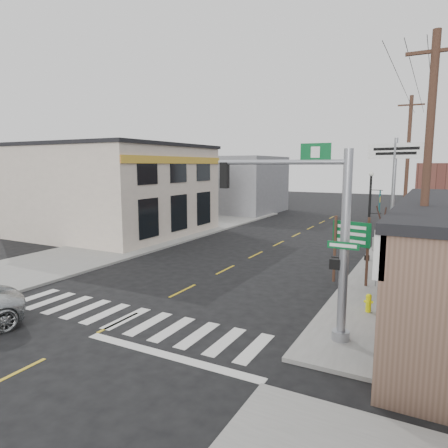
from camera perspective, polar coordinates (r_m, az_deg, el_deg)
The scene contains 16 objects.
ground at distance 14.81m, azimuth -14.81°, elevation -13.44°, with size 140.00×140.00×0.00m, color black.
sidewalk_right at distance 23.62m, azimuth 26.15°, elevation -5.62°, with size 6.00×38.00×0.13m, color gray.
sidewalk_left at distance 29.99m, azimuth -10.64°, elevation -2.06°, with size 6.00×38.00×0.13m, color gray.
center_line at distance 21.06m, azimuth 0.19°, elevation -6.55°, with size 0.12×56.00×0.01m, color gold.
crosswalk at distance 15.09m, azimuth -13.76°, elevation -12.97°, with size 11.00×2.20×0.01m, color silver.
left_building at distance 32.95m, azimuth -15.18°, elevation 4.57°, with size 12.00×12.00×6.80m, color beige.
bldg_distant_left at distance 46.78m, azimuth 1.98°, elevation 5.67°, with size 9.00×10.00×6.40m, color gray.
traffic_signal_pole at distance 12.42m, azimuth 13.76°, elevation 0.02°, with size 4.71×0.38×5.96m.
guide_sign at distance 18.66m, azimuth 17.71°, elevation -2.33°, with size 1.75×0.14×3.06m.
fire_hydrant at distance 15.72m, azimuth 19.95°, elevation -10.44°, with size 0.21×0.21×0.68m.
ped_crossing_sign at distance 20.99m, azimuth 24.12°, elevation -1.32°, with size 1.17×0.08×3.00m.
lamp_post at distance 23.53m, azimuth 20.21°, elevation 1.97°, with size 0.65×0.51×4.96m.
dance_center_sign at distance 24.78m, azimuth 23.19°, elevation 7.35°, with size 3.22×0.20×6.83m.
bare_tree at distance 15.97m, azimuth 23.51°, elevation 1.16°, with size 2.22×2.22×4.44m.
utility_pole_near at distance 13.46m, azimuth 26.86°, elevation 4.84°, with size 1.59×0.24×9.14m.
utility_pole_far at distance 32.41m, azimuth 24.70°, elevation 7.56°, with size 1.78×0.27×10.26m.
Camera 1 is at (9.48, -10.00, 5.45)m, focal length 32.00 mm.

